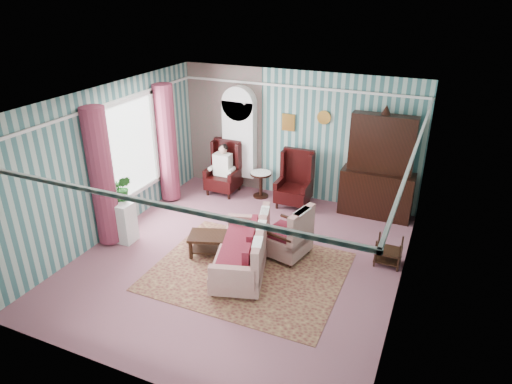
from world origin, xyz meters
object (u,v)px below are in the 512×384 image
at_px(wingback_right, 294,180).
at_px(floral_armchair, 286,232).
at_px(plant_stand, 120,221).
at_px(coffee_table, 215,245).
at_px(dresser_hutch, 380,164).
at_px(nest_table, 389,251).
at_px(bookcase, 239,144).
at_px(sofa, 241,242).
at_px(seated_woman, 223,170).
at_px(round_side_table, 261,185).
at_px(wingback_left, 223,168).

distance_m(wingback_right, floral_armchair, 2.07).
xyz_separation_m(plant_stand, floral_armchair, (3.10, 0.76, 0.07)).
distance_m(wingback_right, coffee_table, 2.60).
xyz_separation_m(wingback_right, floral_armchair, (0.55, -1.99, -0.15)).
relative_size(dresser_hutch, nest_table, 4.37).
distance_m(bookcase, coffee_table, 3.14).
relative_size(plant_stand, sofa, 0.44).
distance_m(seated_woman, nest_table, 4.37).
distance_m(round_side_table, coffee_table, 2.65).
xyz_separation_m(round_side_table, floral_armchair, (1.40, -2.14, 0.17)).
height_order(bookcase, round_side_table, bookcase).
bearing_deg(wingback_right, sofa, -89.67).
height_order(bookcase, wingback_left, bookcase).
xyz_separation_m(wingback_left, sofa, (1.77, -2.74, -0.06)).
xyz_separation_m(wingback_left, round_side_table, (0.90, 0.15, -0.33)).
distance_m(wingback_left, nest_table, 4.37).
xyz_separation_m(bookcase, coffee_table, (0.87, -2.88, -0.92)).
bearing_deg(wingback_right, plant_stand, -132.84).
bearing_deg(dresser_hutch, nest_table, -72.61).
bearing_deg(floral_armchair, nest_table, -63.55).
height_order(plant_stand, floral_armchair, floral_armchair).
height_order(nest_table, plant_stand, plant_stand).
xyz_separation_m(wingback_left, wingback_right, (1.75, 0.00, 0.00)).
relative_size(seated_woman, floral_armchair, 1.25).
bearing_deg(wingback_right, nest_table, -33.75).
relative_size(dresser_hutch, seated_woman, 2.00).
bearing_deg(bookcase, nest_table, -26.92).
distance_m(wingback_right, seated_woman, 1.75).
bearing_deg(round_side_table, nest_table, -28.20).
bearing_deg(coffee_table, nest_table, 17.65).
relative_size(floral_armchair, coffee_table, 1.00).
height_order(bookcase, dresser_hutch, dresser_hutch).
bearing_deg(round_side_table, wingback_right, -10.01).
xyz_separation_m(seated_woman, floral_armchair, (2.30, -1.99, -0.12)).
height_order(bookcase, nest_table, bookcase).
bearing_deg(wingback_left, dresser_hutch, 4.41).
bearing_deg(nest_table, dresser_hutch, 107.39).
bearing_deg(coffee_table, wingback_left, 114.21).
bearing_deg(wingback_right, wingback_left, 180.00).
height_order(wingback_left, round_side_table, wingback_left).
bearing_deg(dresser_hutch, sofa, -119.91).
bearing_deg(bookcase, wingback_left, -122.66).
distance_m(round_side_table, nest_table, 3.60).
relative_size(wingback_left, sofa, 0.68).
bearing_deg(sofa, wingback_right, -16.24).
distance_m(wingback_left, coffee_table, 2.76).
bearing_deg(coffee_table, floral_armchair, 22.85).
distance_m(seated_woman, round_side_table, 0.96).
bearing_deg(floral_armchair, bookcase, 53.17).
relative_size(round_side_table, plant_stand, 0.75).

